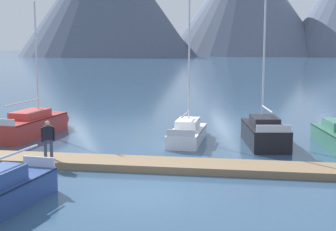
{
  "coord_description": "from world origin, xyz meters",
  "views": [
    {
      "loc": [
        3.41,
        -16.6,
        5.3
      ],
      "look_at": [
        0.0,
        6.0,
        2.0
      ],
      "focal_mm": 53.31,
      "sensor_mm": 36.0,
      "label": 1
    }
  ],
  "objects_px": {
    "sailboat_nearest_berth": "(34,124)",
    "person_on_dock": "(48,137)",
    "sailboat_mid_dock_port": "(189,131)",
    "sailboat_mid_dock_starboard": "(263,131)"
  },
  "relations": [
    {
      "from": "sailboat_mid_dock_port",
      "to": "sailboat_mid_dock_starboard",
      "type": "relative_size",
      "value": 0.9
    },
    {
      "from": "sailboat_nearest_berth",
      "to": "person_on_dock",
      "type": "distance_m",
      "value": 7.99
    },
    {
      "from": "sailboat_mid_dock_starboard",
      "to": "person_on_dock",
      "type": "xyz_separation_m",
      "value": [
        -9.48,
        -6.3,
        0.6
      ]
    },
    {
      "from": "sailboat_mid_dock_starboard",
      "to": "person_on_dock",
      "type": "bearing_deg",
      "value": -146.38
    },
    {
      "from": "sailboat_mid_dock_port",
      "to": "sailboat_nearest_berth",
      "type": "bearing_deg",
      "value": 177.37
    },
    {
      "from": "sailboat_nearest_berth",
      "to": "person_on_dock",
      "type": "xyz_separation_m",
      "value": [
        3.73,
        -7.05,
        0.62
      ]
    },
    {
      "from": "sailboat_mid_dock_port",
      "to": "sailboat_mid_dock_starboard",
      "type": "xyz_separation_m",
      "value": [
        4.04,
        -0.32,
        0.16
      ]
    },
    {
      "from": "sailboat_nearest_berth",
      "to": "sailboat_mid_dock_starboard",
      "type": "relative_size",
      "value": 0.82
    },
    {
      "from": "sailboat_mid_dock_port",
      "to": "person_on_dock",
      "type": "bearing_deg",
      "value": -129.41
    },
    {
      "from": "sailboat_mid_dock_port",
      "to": "person_on_dock",
      "type": "relative_size",
      "value": 5.02
    }
  ]
}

